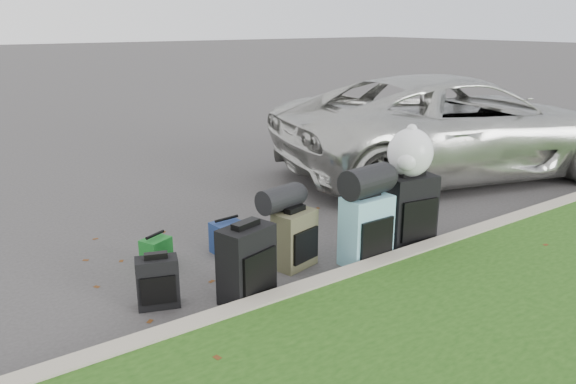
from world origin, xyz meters
TOP-DOWN VIEW (x-y plane):
  - ground at (0.00, 0.00)m, footprint 120.00×120.00m
  - curb at (0.00, -1.00)m, footprint 120.00×0.18m
  - suv at (3.57, 0.96)m, footprint 5.97×3.90m
  - suitcase_small_black at (-1.83, -0.37)m, footprint 0.39×0.29m
  - suitcase_large_black_left at (-1.17, -0.70)m, footprint 0.52×0.39m
  - suitcase_olive at (-0.44, -0.38)m, footprint 0.46×0.34m
  - suitcase_teal at (0.17, -0.73)m, footprint 0.48×0.29m
  - suitcase_large_black_right at (0.83, -0.67)m, footprint 0.56×0.39m
  - tote_green at (-1.53, 0.39)m, footprint 0.32×0.29m
  - tote_navy at (-0.79, 0.31)m, footprint 0.32×0.26m
  - duffel_left at (-0.53, -0.28)m, footprint 0.48×0.31m
  - duffel_right at (0.17, -0.71)m, footprint 0.55×0.35m
  - trash_bag at (0.82, -0.64)m, footprint 0.48×0.48m

SIDE VIEW (x-z plane):
  - ground at x=0.00m, z-range 0.00..0.00m
  - curb at x=0.00m, z-range 0.00..0.15m
  - tote_green at x=-1.53m, z-range 0.00..0.29m
  - tote_navy at x=-0.79m, z-range 0.00..0.32m
  - suitcase_small_black at x=-1.83m, z-range 0.00..0.43m
  - suitcase_olive at x=-0.44m, z-range 0.00..0.56m
  - suitcase_large_black_left at x=-1.17m, z-range 0.00..0.66m
  - suitcase_teal at x=0.17m, z-range 0.00..0.69m
  - suitcase_large_black_right at x=0.83m, z-range 0.00..0.78m
  - duffel_left at x=-0.53m, z-range 0.56..0.80m
  - suv at x=3.57m, z-range 0.00..1.53m
  - duffel_right at x=0.17m, z-range 0.69..0.98m
  - trash_bag at x=0.82m, z-range 0.78..1.25m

